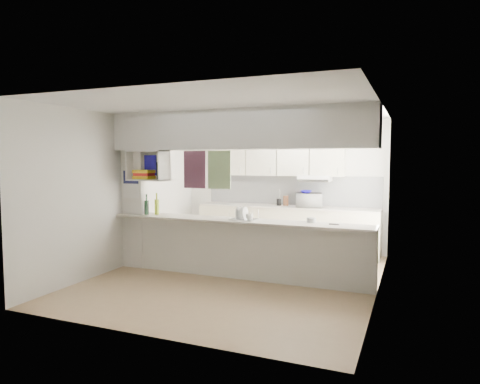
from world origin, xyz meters
The scene contains 16 objects.
floor centered at (0.00, 0.00, 0.00)m, with size 4.80×4.80×0.00m, color tan.
ceiling centered at (0.00, 0.00, 2.60)m, with size 4.80×4.80×0.00m, color white.
wall_back centered at (0.00, 2.40, 1.30)m, with size 4.20×4.20×0.00m, color silver.
wall_left centered at (-2.10, 0.00, 1.30)m, with size 4.80×4.80×0.00m, color silver.
wall_right centered at (2.10, 0.00, 1.30)m, with size 4.80×4.80×0.00m, color silver.
servery_partition centered at (-0.17, 0.00, 1.66)m, with size 4.20×0.50×2.60m.
cubby_shelf centered at (-1.57, -0.06, 1.71)m, with size 0.65×0.35×0.50m.
kitchen_run centered at (0.16, 2.14, 0.83)m, with size 3.60×0.63×2.24m.
microwave centered at (0.65, 2.09, 1.06)m, with size 0.49×0.33×0.27m, color white.
bowl centered at (0.60, 2.06, 1.22)m, with size 0.22×0.22×0.05m, color #140C8B.
dish_rack centered at (0.11, 0.01, 1.00)m, with size 0.41×0.32×0.21m.
cup centered at (0.23, -0.04, 0.98)m, with size 0.12×0.12×0.09m, color white.
wine_bottles centered at (-1.55, -0.01, 1.06)m, with size 0.23×0.16×0.37m.
plastic_tubs centered at (1.16, 0.12, 0.95)m, with size 0.49×0.17×0.07m.
utensil_jar centered at (0.03, 2.15, 0.99)m, with size 0.10×0.10×0.14m, color black.
knife_block centered at (0.16, 2.18, 1.02)m, with size 0.10×0.08×0.20m, color brown.
Camera 1 is at (2.53, -6.07, 1.86)m, focal length 32.00 mm.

